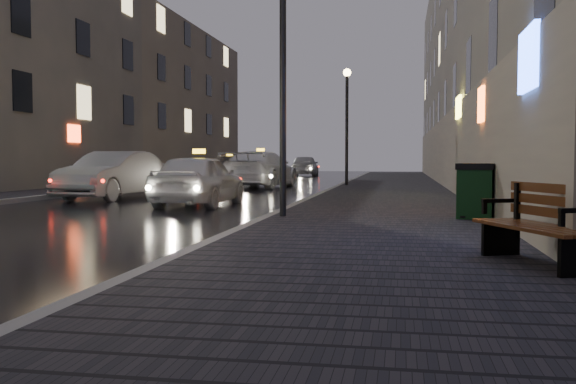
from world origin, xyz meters
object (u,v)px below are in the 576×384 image
Objects in this scene: taxi_near at (199,180)px; car_left_mid at (113,175)px; trash_bin at (476,190)px; taxi_mid at (261,170)px; car_far at (305,166)px; bench at (543,224)px; lamp_near at (283,57)px; taxi_far at (229,168)px; lamp_far at (347,112)px.

car_left_mid is at bearing -33.09° from taxi_near.
car_left_mid is (-11.05, 6.76, 0.09)m from trash_bin.
taxi_mid is 19.28m from car_far.
bench is at bearing -77.45° from trash_bin.
trash_bin is (3.95, 0.18, -2.77)m from lamp_near.
lamp_near reaches higher than taxi_far.
lamp_near reaches higher than taxi_mid.
bench is at bearing -53.81° from lamp_near.
taxi_far is (-11.70, 23.98, 0.05)m from trash_bin.
car_left_mid is at bearing 159.93° from trash_bin.
bench is 5.74m from trash_bin.
car_far is (2.32, 28.15, -0.01)m from car_left_mid.
taxi_far is (-7.75, 8.16, -2.71)m from lamp_far.
lamp_near reaches higher than car_left_mid.
lamp_near is 1.13× the size of car_far.
lamp_far is 19.86m from car_far.
trash_bin is 17.54m from taxi_mid.
car_far is (-0.79, 19.26, -0.05)m from taxi_mid.
taxi_far is at bearing 71.21° from car_far.
car_left_mid reaches higher than trash_bin.
lamp_near is at bearing -166.00° from trash_bin.
taxi_mid is (-3.98, 15.82, -2.64)m from lamp_near.
lamp_near is at bearing -38.41° from car_left_mid.
bench is 1.72× the size of trash_bin.
taxi_near is at bearing 89.28° from car_far.
taxi_near is at bearing 126.68° from lamp_near.
lamp_far is 11.58m from taxi_far.
car_far is at bearing 97.75° from lamp_near.
car_left_mid is 0.88× the size of taxi_far.
lamp_near is 0.91× the size of taxi_mid.
bench is 0.33× the size of taxi_mid.
taxi_mid is at bearing -85.67° from taxi_near.
taxi_mid is (-7.93, 15.64, 0.13)m from trash_bin.
taxi_mid is at bearing 128.28° from trash_bin.
taxi_far reaches higher than trash_bin.
taxi_mid reaches higher than taxi_far.
trash_bin is 8.33m from taxi_near.
trash_bin is 35.98m from car_far.
taxi_near is 0.79× the size of taxi_far.
taxi_far is (-4.50, 19.79, 0.02)m from taxi_near.
lamp_far reaches higher than taxi_far.
taxi_far is (-0.66, 17.23, -0.03)m from car_left_mid.
trash_bin is at bearing -61.88° from taxi_far.
lamp_near is at bearing -90.00° from lamp_far.
bench is (4.07, -21.56, -2.87)m from lamp_far.
trash_bin is 0.19× the size of taxi_mid.
taxi_mid is (3.11, 8.89, 0.04)m from car_left_mid.
car_left_mid is at bearing 135.64° from lamp_near.
taxi_near is 0.76× the size of taxi_mid.
lamp_far is at bearing 100.49° from car_far.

